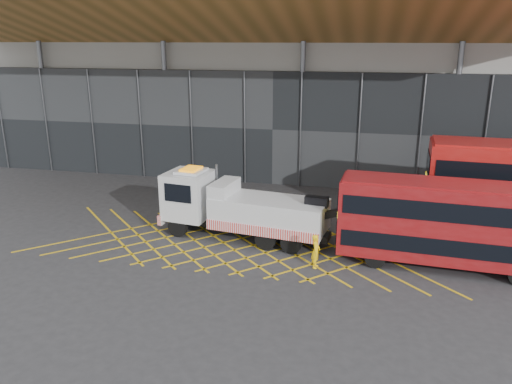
# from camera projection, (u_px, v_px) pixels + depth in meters

# --- Properties ---
(ground_plane) EXTENTS (120.00, 120.00, 0.00)m
(ground_plane) POSITION_uv_depth(u_px,v_px,m) (194.00, 240.00, 26.27)
(ground_plane) COLOR #2B2B2E
(road_markings) EXTENTS (21.56, 7.16, 0.01)m
(road_markings) POSITION_uv_depth(u_px,v_px,m) (238.00, 244.00, 25.77)
(road_markings) COLOR gold
(road_markings) RESTS_ON ground_plane
(construction_building) EXTENTS (55.00, 23.97, 18.00)m
(construction_building) POSITION_uv_depth(u_px,v_px,m) (289.00, 54.00, 40.37)
(construction_building) COLOR gray
(construction_building) RESTS_ON ground_plane
(recovery_truck) EXTENTS (10.49, 3.69, 3.64)m
(recovery_truck) POSITION_uv_depth(u_px,v_px,m) (237.00, 207.00, 26.18)
(recovery_truck) COLOR black
(recovery_truck) RESTS_ON ground_plane
(bus_towed) EXTENTS (10.10, 3.00, 4.05)m
(bus_towed) POSITION_uv_depth(u_px,v_px,m) (451.00, 221.00, 22.52)
(bus_towed) COLOR maroon
(bus_towed) RESTS_ON ground_plane
(worker) EXTENTS (0.43, 0.62, 1.61)m
(worker) POSITION_uv_depth(u_px,v_px,m) (316.00, 251.00, 22.92)
(worker) COLOR yellow
(worker) RESTS_ON ground_plane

